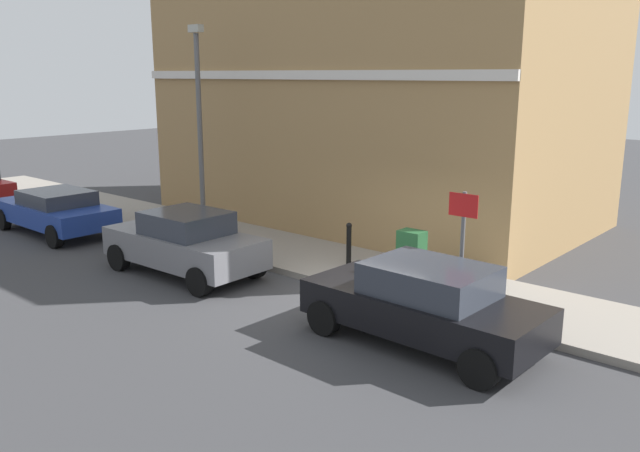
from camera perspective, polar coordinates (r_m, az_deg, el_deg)
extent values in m
plane|color=#38383A|center=(13.51, 2.25, -6.66)|extent=(80.00, 80.00, 0.00)
cube|color=gray|center=(18.78, -8.57, -0.87)|extent=(2.72, 30.00, 0.15)
cube|color=#9E7A4C|center=(20.97, 5.12, 11.03)|extent=(7.67, 12.75, 7.64)
cube|color=silver|center=(17.96, -2.31, 13.05)|extent=(0.12, 12.75, 0.24)
cube|color=black|center=(11.42, 8.95, -7.25)|extent=(1.81, 4.22, 0.61)
cube|color=#2D333D|center=(11.18, 9.54, -4.69)|extent=(1.56, 2.07, 0.54)
cylinder|color=black|center=(11.79, 0.36, -8.00)|extent=(0.23, 0.64, 0.64)
cylinder|color=black|center=(12.98, 5.17, -6.05)|extent=(0.23, 0.64, 0.64)
cylinder|color=black|center=(10.17, 13.74, -11.99)|extent=(0.23, 0.64, 0.64)
cylinder|color=black|center=(11.52, 17.67, -9.18)|extent=(0.23, 0.64, 0.64)
cube|color=slate|center=(15.48, -11.77, -1.79)|extent=(1.82, 4.07, 0.68)
cube|color=#2D333D|center=(15.25, -11.58, 0.25)|extent=(1.56, 1.81, 0.53)
cylinder|color=black|center=(16.27, -17.18, -2.62)|extent=(0.24, 0.65, 0.64)
cylinder|color=black|center=(17.17, -12.69, -1.53)|extent=(0.24, 0.65, 0.64)
cylinder|color=black|center=(13.99, -10.51, -4.78)|extent=(0.24, 0.65, 0.64)
cylinder|color=black|center=(15.03, -5.79, -3.37)|extent=(0.24, 0.65, 0.64)
cube|color=navy|center=(20.62, -22.13, 1.06)|extent=(1.86, 4.30, 0.57)
cube|color=#2D333D|center=(20.37, -22.01, 2.29)|extent=(1.61, 1.97, 0.42)
cylinder|color=black|center=(21.76, -25.93, 0.53)|extent=(0.23, 0.64, 0.64)
cylinder|color=black|center=(22.44, -21.95, 1.25)|extent=(0.23, 0.64, 0.64)
cylinder|color=black|center=(18.92, -22.19, -0.85)|extent=(0.23, 0.64, 0.64)
cylinder|color=black|center=(19.69, -17.78, 0.03)|extent=(0.23, 0.64, 0.64)
cylinder|color=black|center=(25.37, -25.46, 2.21)|extent=(0.22, 0.64, 0.64)
cube|color=#1E4C28|center=(14.25, 7.98, -2.66)|extent=(0.40, 0.55, 1.15)
cube|color=#333333|center=(14.40, 7.91, -4.71)|extent=(0.46, 0.61, 0.08)
cylinder|color=black|center=(15.37, 2.53, -1.76)|extent=(0.12, 0.12, 0.95)
sphere|color=black|center=(15.25, 2.55, 0.04)|extent=(0.14, 0.14, 0.14)
cylinder|color=#59595B|center=(12.62, 12.29, -2.20)|extent=(0.08, 0.08, 2.30)
cube|color=white|center=(12.40, 12.44, 1.80)|extent=(0.03, 0.56, 0.40)
cube|color=red|center=(12.39, 12.41, 1.79)|extent=(0.01, 0.60, 0.44)
cylinder|color=#59595B|center=(18.70, -10.43, 7.79)|extent=(0.14, 0.14, 5.50)
cube|color=#A5A599|center=(18.66, -10.80, 16.60)|extent=(0.20, 0.44, 0.20)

